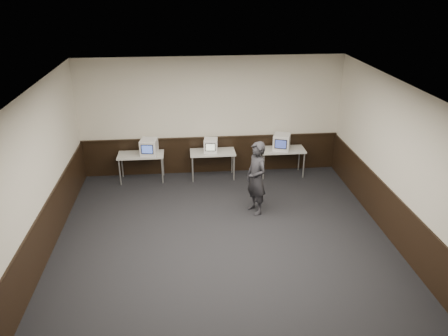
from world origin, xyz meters
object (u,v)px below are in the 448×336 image
at_px(emac_left, 149,147).
at_px(desk_center, 213,154).
at_px(desk_right, 282,152).
at_px(desk_left, 141,157).
at_px(emac_right, 282,142).
at_px(emac_center, 211,145).
at_px(person, 256,178).

bearing_deg(emac_left, desk_center, 9.95).
relative_size(desk_right, emac_left, 2.38).
xyz_separation_m(desk_left, emac_right, (3.76, -0.02, 0.29)).
bearing_deg(desk_center, desk_left, 180.00).
height_order(emac_left, emac_center, emac_left).
relative_size(desk_center, desk_right, 1.00).
height_order(desk_center, emac_left, emac_left).
height_order(desk_left, desk_center, same).
distance_m(emac_right, person, 2.22).
relative_size(desk_right, emac_right, 2.11).
bearing_deg(desk_left, emac_right, -0.35).
bearing_deg(emac_right, desk_center, -161.73).
bearing_deg(person, desk_right, 129.30).
height_order(desk_center, emac_right, emac_right).
relative_size(desk_center, emac_center, 2.86).
distance_m(desk_center, emac_right, 1.88).
xyz_separation_m(emac_right, person, (-1.01, -1.97, -0.10)).
bearing_deg(person, emac_right, 129.94).
bearing_deg(desk_left, desk_center, 0.00).
distance_m(desk_center, emac_left, 1.69).
height_order(desk_left, emac_center, emac_center).
xyz_separation_m(desk_center, emac_center, (-0.05, 0.01, 0.25)).
bearing_deg(desk_right, emac_right, -150.29).
relative_size(emac_left, emac_center, 1.20).
xyz_separation_m(desk_right, emac_left, (-3.57, -0.05, 0.28)).
distance_m(desk_left, desk_right, 3.80).
distance_m(desk_left, person, 3.40).
bearing_deg(desk_right, emac_center, 179.84).
distance_m(desk_right, emac_center, 1.96).
distance_m(emac_center, person, 2.19).
xyz_separation_m(desk_left, emac_left, (0.23, -0.05, 0.28)).
bearing_deg(desk_right, desk_left, 180.00).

